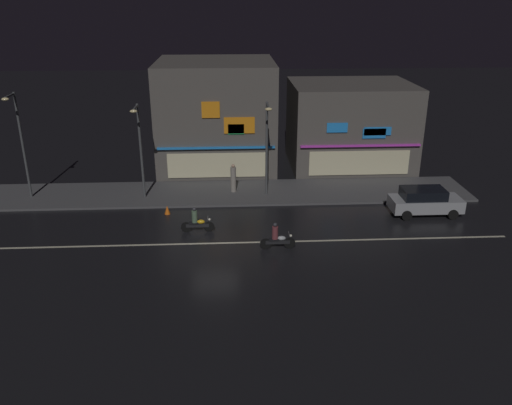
{
  "coord_description": "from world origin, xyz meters",
  "views": [
    {
      "loc": [
        0.89,
        -25.72,
        12.71
      ],
      "look_at": [
        2.45,
        3.25,
        1.05
      ],
      "focal_mm": 36.64,
      "sensor_mm": 36.0,
      "label": 1
    }
  ],
  "objects_px": {
    "streetlamp_east": "(267,141)",
    "parked_car_near_kerb": "(425,201)",
    "streetlamp_mid": "(140,143)",
    "pedestrian_on_sidewalk": "(233,179)",
    "streetlamp_west": "(20,138)",
    "traffic_cone": "(167,210)",
    "motorcycle_lead": "(196,222)",
    "motorcycle_following": "(277,238)"
  },
  "relations": [
    {
      "from": "streetlamp_east",
      "to": "pedestrian_on_sidewalk",
      "type": "xyz_separation_m",
      "value": [
        -2.2,
        0.84,
        -2.82
      ]
    },
    {
      "from": "streetlamp_east",
      "to": "parked_car_near_kerb",
      "type": "bearing_deg",
      "value": -19.63
    },
    {
      "from": "traffic_cone",
      "to": "motorcycle_lead",
      "type": "bearing_deg",
      "value": -54.28
    },
    {
      "from": "motorcycle_following",
      "to": "streetlamp_west",
      "type": "bearing_deg",
      "value": -25.33
    },
    {
      "from": "pedestrian_on_sidewalk",
      "to": "parked_car_near_kerb",
      "type": "bearing_deg",
      "value": 5.38
    },
    {
      "from": "streetlamp_east",
      "to": "motorcycle_following",
      "type": "xyz_separation_m",
      "value": [
        -0.01,
        -7.61,
        -3.23
      ]
    },
    {
      "from": "streetlamp_west",
      "to": "parked_car_near_kerb",
      "type": "bearing_deg",
      "value": -8.49
    },
    {
      "from": "streetlamp_east",
      "to": "parked_car_near_kerb",
      "type": "distance_m",
      "value": 10.51
    },
    {
      "from": "pedestrian_on_sidewalk",
      "to": "traffic_cone",
      "type": "xyz_separation_m",
      "value": [
        -4.14,
        -3.35,
        -0.77
      ]
    },
    {
      "from": "streetlamp_west",
      "to": "pedestrian_on_sidewalk",
      "type": "distance_m",
      "value": 13.82
    },
    {
      "from": "motorcycle_following",
      "to": "parked_car_near_kerb",
      "type": "bearing_deg",
      "value": -154.32
    },
    {
      "from": "streetlamp_west",
      "to": "parked_car_near_kerb",
      "type": "height_order",
      "value": "streetlamp_west"
    },
    {
      "from": "parked_car_near_kerb",
      "to": "streetlamp_mid",
      "type": "bearing_deg",
      "value": 169.38
    },
    {
      "from": "traffic_cone",
      "to": "pedestrian_on_sidewalk",
      "type": "bearing_deg",
      "value": 38.97
    },
    {
      "from": "streetlamp_west",
      "to": "streetlamp_mid",
      "type": "distance_m",
      "value": 7.56
    },
    {
      "from": "streetlamp_west",
      "to": "parked_car_near_kerb",
      "type": "distance_m",
      "value": 25.63
    },
    {
      "from": "streetlamp_east",
      "to": "motorcycle_following",
      "type": "height_order",
      "value": "streetlamp_east"
    },
    {
      "from": "motorcycle_lead",
      "to": "pedestrian_on_sidewalk",
      "type": "bearing_deg",
      "value": 73.78
    },
    {
      "from": "pedestrian_on_sidewalk",
      "to": "streetlamp_east",
      "type": "bearing_deg",
      "value": 4.36
    },
    {
      "from": "streetlamp_east",
      "to": "streetlamp_mid",
      "type": "bearing_deg",
      "value": -179.4
    },
    {
      "from": "streetlamp_west",
      "to": "traffic_cone",
      "type": "bearing_deg",
      "value": -17.2
    },
    {
      "from": "streetlamp_mid",
      "to": "pedestrian_on_sidewalk",
      "type": "xyz_separation_m",
      "value": [
        5.91,
        0.92,
        -2.81
      ]
    },
    {
      "from": "streetlamp_west",
      "to": "parked_car_near_kerb",
      "type": "xyz_separation_m",
      "value": [
        25.13,
        -3.75,
        -3.36
      ]
    },
    {
      "from": "streetlamp_mid",
      "to": "pedestrian_on_sidewalk",
      "type": "distance_m",
      "value": 6.61
    },
    {
      "from": "streetlamp_west",
      "to": "motorcycle_following",
      "type": "xyz_separation_m",
      "value": [
        15.63,
        -7.98,
        -3.6
      ]
    },
    {
      "from": "streetlamp_mid",
      "to": "pedestrian_on_sidewalk",
      "type": "bearing_deg",
      "value": 8.89
    },
    {
      "from": "pedestrian_on_sidewalk",
      "to": "streetlamp_mid",
      "type": "bearing_deg",
      "value": -145.87
    },
    {
      "from": "streetlamp_west",
      "to": "motorcycle_lead",
      "type": "height_order",
      "value": "streetlamp_west"
    },
    {
      "from": "streetlamp_mid",
      "to": "traffic_cone",
      "type": "height_order",
      "value": "streetlamp_mid"
    },
    {
      "from": "streetlamp_mid",
      "to": "motorcycle_following",
      "type": "distance_m",
      "value": 11.51
    },
    {
      "from": "streetlamp_mid",
      "to": "parked_car_near_kerb",
      "type": "relative_size",
      "value": 1.44
    },
    {
      "from": "streetlamp_west",
      "to": "traffic_cone",
      "type": "height_order",
      "value": "streetlamp_west"
    },
    {
      "from": "parked_car_near_kerb",
      "to": "motorcycle_following",
      "type": "bearing_deg",
      "value": -156.02
    },
    {
      "from": "streetlamp_west",
      "to": "parked_car_near_kerb",
      "type": "relative_size",
      "value": 1.61
    },
    {
      "from": "streetlamp_west",
      "to": "streetlamp_east",
      "type": "relative_size",
      "value": 1.11
    },
    {
      "from": "pedestrian_on_sidewalk",
      "to": "traffic_cone",
      "type": "bearing_deg",
      "value": -115.79
    },
    {
      "from": "pedestrian_on_sidewalk",
      "to": "parked_car_near_kerb",
      "type": "height_order",
      "value": "pedestrian_on_sidewalk"
    },
    {
      "from": "streetlamp_west",
      "to": "streetlamp_east",
      "type": "bearing_deg",
      "value": -1.35
    },
    {
      "from": "motorcycle_lead",
      "to": "motorcycle_following",
      "type": "distance_m",
      "value": 4.98
    },
    {
      "from": "pedestrian_on_sidewalk",
      "to": "parked_car_near_kerb",
      "type": "distance_m",
      "value": 12.43
    },
    {
      "from": "streetlamp_west",
      "to": "motorcycle_following",
      "type": "bearing_deg",
      "value": -27.04
    },
    {
      "from": "streetlamp_east",
      "to": "parked_car_near_kerb",
      "type": "height_order",
      "value": "streetlamp_east"
    }
  ]
}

